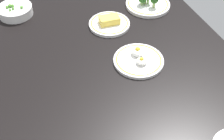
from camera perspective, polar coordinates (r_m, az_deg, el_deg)
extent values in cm
cube|color=black|center=(115.93, 0.00, -1.40)|extent=(156.49, 102.92, 4.00)
cylinder|color=white|center=(150.96, 6.72, 12.04)|extent=(21.22, 21.22, 1.55)
torus|color=gold|center=(150.55, 6.74, 12.29)|extent=(19.18, 19.18, 0.50)
cylinder|color=#9EBC72|center=(149.91, 6.12, 12.74)|extent=(1.55, 1.55, 2.43)
cylinder|color=#9EBC72|center=(147.39, 7.84, 12.02)|extent=(1.34, 1.34, 2.70)
cylinder|color=#9EBC72|center=(148.65, 5.65, 12.34)|extent=(1.39, 1.39, 1.82)
cylinder|color=#9EBC72|center=(149.81, 6.77, 12.79)|extent=(1.27, 1.27, 3.00)
cylinder|color=white|center=(119.23, 4.99, 1.75)|extent=(19.66, 19.66, 1.25)
torus|color=gold|center=(118.80, 5.01, 1.97)|extent=(17.80, 17.80, 0.50)
ellipsoid|color=white|center=(116.77, 5.43, 1.79)|extent=(4.20, 4.20, 2.31)
sphere|color=yellow|center=(116.07, 5.47, 2.16)|extent=(1.68, 1.68, 1.68)
ellipsoid|color=white|center=(120.06, 4.81, 3.42)|extent=(5.00, 5.00, 2.75)
sphere|color=yellow|center=(119.25, 4.84, 3.86)|extent=(2.00, 2.00, 2.00)
cylinder|color=white|center=(150.23, -17.63, 10.49)|extent=(15.68, 15.68, 3.91)
torus|color=white|center=(149.21, -17.80, 11.11)|extent=(15.85, 15.85, 0.80)
sphere|color=#599E38|center=(147.04, -18.56, 10.63)|extent=(1.09, 1.09, 1.09)
sphere|color=#599E38|center=(149.18, -19.07, 11.08)|extent=(1.36, 1.36, 1.36)
sphere|color=#599E38|center=(149.53, -18.60, 11.35)|extent=(1.59, 1.59, 1.59)
sphere|color=#599E38|center=(149.33, -18.13, 11.38)|extent=(1.39, 1.39, 1.39)
sphere|color=#599E38|center=(147.09, -16.58, 11.21)|extent=(1.35, 1.35, 1.35)
sphere|color=#599E38|center=(147.40, -18.04, 10.87)|extent=(1.11, 1.11, 1.11)
cylinder|color=white|center=(137.19, -0.50, 8.58)|extent=(18.24, 18.24, 1.34)
torus|color=gold|center=(136.79, -0.50, 8.81)|extent=(16.55, 16.55, 0.50)
cube|color=#F2D14C|center=(135.87, -0.50, 9.35)|extent=(5.96, 9.10, 3.16)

